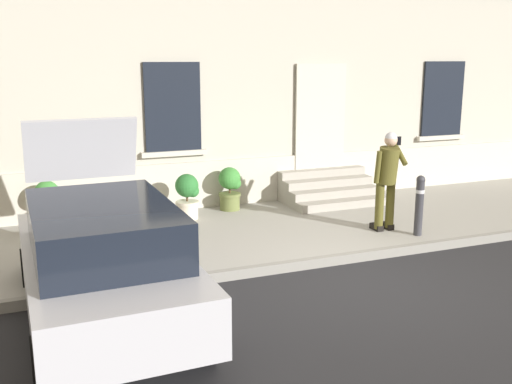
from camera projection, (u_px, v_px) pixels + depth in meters
ground_plane at (366, 286)px, 8.26m from camera, size 80.00×80.00×0.00m
sidewalk at (284, 228)px, 10.78m from camera, size 24.00×3.60×0.15m
curb_edge at (334, 260)px, 9.10m from camera, size 24.00×0.12×0.15m
building_facade at (237, 28)px, 12.23m from camera, size 24.00×1.52×7.50m
entrance_stoop at (328, 190)px, 12.49m from camera, size 1.99×1.28×0.64m
hatchback_car_silver at (103, 259)px, 6.95m from camera, size 1.87×4.10×2.34m
bollard_near_person at (419, 203)px, 10.00m from camera, size 0.15×0.15×1.04m
person_on_phone at (387, 175)px, 10.17m from camera, size 0.51×0.48×1.75m
planter_terracotta at (48, 203)px, 10.45m from camera, size 0.44×0.44×0.86m
planter_cream at (188, 195)px, 11.06m from camera, size 0.44×0.44×0.86m
planter_olive at (230, 187)px, 11.73m from camera, size 0.44×0.44×0.86m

